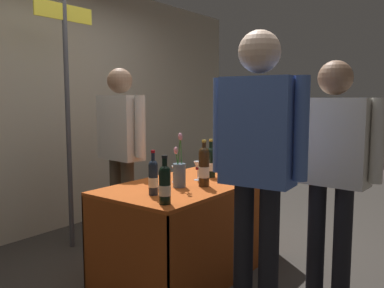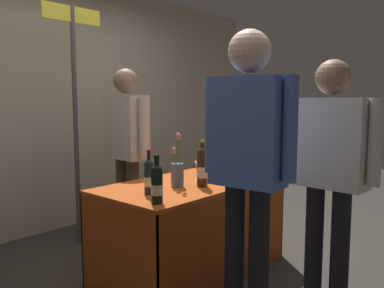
{
  "view_description": "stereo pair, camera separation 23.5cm",
  "coord_description": "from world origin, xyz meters",
  "views": [
    {
      "loc": [
        -2.48,
        -1.86,
        1.39
      ],
      "look_at": [
        0.0,
        0.0,
        1.04
      ],
      "focal_mm": 37.32,
      "sensor_mm": 36.0,
      "label": 1
    },
    {
      "loc": [
        -2.33,
        -2.04,
        1.39
      ],
      "look_at": [
        0.0,
        0.0,
        1.04
      ],
      "focal_mm": 37.32,
      "sensor_mm": 36.0,
      "label": 2
    }
  ],
  "objects": [
    {
      "name": "display_bottle_0",
      "position": [
        -0.51,
        -0.05,
        0.86
      ],
      "size": [
        0.07,
        0.07,
        0.31
      ],
      "color": "#192333",
      "rests_on": "tasting_table"
    },
    {
      "name": "wine_glass_near_vendor",
      "position": [
        -0.09,
        0.09,
        0.83
      ],
      "size": [
        0.07,
        0.07,
        0.13
      ],
      "color": "silver",
      "rests_on": "tasting_table"
    },
    {
      "name": "tasting_table",
      "position": [
        0.0,
        0.0,
        0.52
      ],
      "size": [
        1.52,
        0.8,
        0.74
      ],
      "color": "#B74C19",
      "rests_on": "ground_plane"
    },
    {
      "name": "display_bottle_4",
      "position": [
        0.43,
        -0.09,
        0.89
      ],
      "size": [
        0.07,
        0.07,
        0.35
      ],
      "color": "black",
      "rests_on": "tasting_table"
    },
    {
      "name": "ground_plane",
      "position": [
        0.0,
        0.0,
        0.0
      ],
      "size": [
        12.0,
        12.0,
        0.0
      ],
      "primitive_type": "plane",
      "color": "#38332D"
    },
    {
      "name": "vendor_presenter",
      "position": [
        0.05,
        0.86,
        1.01
      ],
      "size": [
        0.26,
        0.62,
        1.67
      ],
      "rotation": [
        0.0,
        0.0,
        -1.68
      ],
      "color": "#4C4233",
      "rests_on": "ground_plane"
    },
    {
      "name": "taster_foreground_left",
      "position": [
        0.18,
        -1.03,
        0.99
      ],
      "size": [
        0.23,
        0.63,
        1.64
      ],
      "rotation": [
        0.0,
        0.0,
        1.52
      ],
      "color": "black",
      "rests_on": "ground_plane"
    },
    {
      "name": "flower_vase",
      "position": [
        -0.21,
        -0.04,
        0.85
      ],
      "size": [
        0.1,
        0.1,
        0.41
      ],
      "color": "slate",
      "rests_on": "tasting_table"
    },
    {
      "name": "featured_wine_bottle",
      "position": [
        0.24,
        -0.01,
        0.87
      ],
      "size": [
        0.08,
        0.08,
        0.32
      ],
      "color": "black",
      "rests_on": "tasting_table"
    },
    {
      "name": "brochure_stand",
      "position": [
        -0.32,
        0.1,
        0.82
      ],
      "size": [
        0.12,
        0.14,
        0.17
      ],
      "primitive_type": "cube",
      "rotation": [
        0.12,
        0.0,
        4.05
      ],
      "color": "silver",
      "rests_on": "tasting_table"
    },
    {
      "name": "display_bottle_5",
      "position": [
        -0.08,
        -0.17,
        0.89
      ],
      "size": [
        0.08,
        0.08,
        0.35
      ],
      "color": "#38230F",
      "rests_on": "tasting_table"
    },
    {
      "name": "display_bottle_3",
      "position": [
        0.3,
        -0.22,
        0.89
      ],
      "size": [
        0.08,
        0.08,
        0.36
      ],
      "color": "black",
      "rests_on": "tasting_table"
    },
    {
      "name": "display_bottle_1",
      "position": [
        -0.64,
        -0.27,
        0.86
      ],
      "size": [
        0.08,
        0.08,
        0.31
      ],
      "color": "black",
      "rests_on": "tasting_table"
    },
    {
      "name": "taster_foreground_right",
      "position": [
        -0.4,
        -0.78,
        1.08
      ],
      "size": [
        0.24,
        0.59,
        1.78
      ],
      "rotation": [
        0.0,
        0.0,
        1.65
      ],
      "color": "black",
      "rests_on": "ground_plane"
    },
    {
      "name": "wine_glass_mid",
      "position": [
        0.08,
        -0.0,
        0.85
      ],
      "size": [
        0.07,
        0.07,
        0.15
      ],
      "color": "silver",
      "rests_on": "tasting_table"
    },
    {
      "name": "booth_signpost",
      "position": [
        -0.25,
        1.23,
        1.37
      ],
      "size": [
        0.59,
        0.04,
        2.25
      ],
      "color": "#47474C",
      "rests_on": "ground_plane"
    },
    {
      "name": "back_partition",
      "position": [
        0.0,
        1.84,
        1.33
      ],
      "size": [
        6.21,
        0.12,
        2.67
      ],
      "primitive_type": "cube",
      "color": "#B2A893",
      "rests_on": "ground_plane"
    },
    {
      "name": "display_bottle_2",
      "position": [
        0.63,
        -0.1,
        0.87
      ],
      "size": [
        0.07,
        0.07,
        0.31
      ],
      "color": "black",
      "rests_on": "tasting_table"
    }
  ]
}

